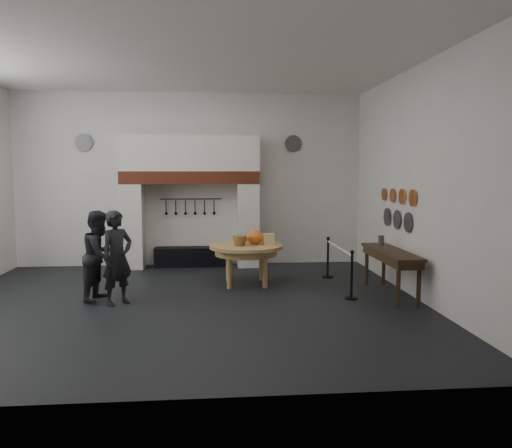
{
  "coord_description": "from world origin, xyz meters",
  "views": [
    {
      "loc": [
        0.56,
        -9.23,
        2.46
      ],
      "look_at": [
        1.48,
        1.3,
        1.35
      ],
      "focal_mm": 35.0,
      "sensor_mm": 36.0,
      "label": 1
    }
  ],
  "objects": [
    {
      "name": "pewter_plate_right",
      "position": [
        4.46,
        1.6,
        1.45
      ],
      "size": [
        0.03,
        0.4,
        0.4
      ],
      "primitive_type": "cylinder",
      "rotation": [
        0.0,
        1.57,
        0.0
      ],
      "color": "#4C4C51",
      "rests_on": "wall_right"
    },
    {
      "name": "cheese_block_big",
      "position": [
        1.78,
        1.45,
        0.99
      ],
      "size": [
        0.22,
        0.22,
        0.24
      ],
      "primitive_type": "cube",
      "color": "#D3BA7E",
      "rests_on": "work_table"
    },
    {
      "name": "side_table",
      "position": [
        4.1,
        0.32,
        0.87
      ],
      "size": [
        0.55,
        2.2,
        0.06
      ],
      "primitive_type": "cube",
      "color": "#3B2815",
      "rests_on": "floor"
    },
    {
      "name": "copper_pan_b",
      "position": [
        4.46,
        0.75,
        1.95
      ],
      "size": [
        0.03,
        0.32,
        0.32
      ],
      "primitive_type": "cylinder",
      "rotation": [
        0.0,
        1.57,
        0.0
      ],
      "color": "#C6662D",
      "rests_on": "wall_right"
    },
    {
      "name": "pewter_jug",
      "position": [
        4.1,
        0.92,
        1.01
      ],
      "size": [
        0.12,
        0.12,
        0.22
      ],
      "primitive_type": "cylinder",
      "color": "#4C4C51",
      "rests_on": "side_table"
    },
    {
      "name": "bread_loaf",
      "position": [
        1.18,
        1.85,
        0.94
      ],
      "size": [
        0.31,
        0.18,
        0.13
      ],
      "primitive_type": "ellipsoid",
      "color": "#A27E39",
      "rests_on": "work_table"
    },
    {
      "name": "barrier_post_far",
      "position": [
        3.23,
        2.05,
        0.45
      ],
      "size": [
        0.05,
        0.05,
        0.9
      ],
      "primitive_type": "cylinder",
      "color": "black",
      "rests_on": "floor"
    },
    {
      "name": "ceiling",
      "position": [
        0.0,
        0.0,
        4.5
      ],
      "size": [
        9.0,
        8.0,
        0.02
      ],
      "primitive_type": "cube",
      "color": "silver",
      "rests_on": "wall_back"
    },
    {
      "name": "cheese_block_small",
      "position": [
        1.76,
        1.75,
        0.97
      ],
      "size": [
        0.18,
        0.18,
        0.2
      ],
      "primitive_type": "cube",
      "color": "#E0CE86",
      "rests_on": "work_table"
    },
    {
      "name": "copper_pan_d",
      "position": [
        4.46,
        1.85,
        1.95
      ],
      "size": [
        0.03,
        0.28,
        0.28
      ],
      "primitive_type": "cylinder",
      "rotation": [
        0.0,
        1.57,
        0.0
      ],
      "color": "#C6662D",
      "rests_on": "wall_right"
    },
    {
      "name": "barrier_rope",
      "position": [
        3.23,
        1.05,
        0.85
      ],
      "size": [
        0.04,
        2.0,
        0.04
      ],
      "primitive_type": "cylinder",
      "rotation": [
        1.57,
        0.0,
        0.0
      ],
      "color": "white",
      "rests_on": "barrier_post_near"
    },
    {
      "name": "wall_front",
      "position": [
        0.0,
        -4.0,
        2.25
      ],
      "size": [
        9.0,
        0.02,
        4.5
      ],
      "primitive_type": "cube",
      "color": "silver",
      "rests_on": "floor"
    },
    {
      "name": "iron_range",
      "position": [
        0.0,
        3.72,
        0.25
      ],
      "size": [
        1.9,
        0.45,
        0.5
      ],
      "primitive_type": "cube",
      "color": "black",
      "rests_on": "floor"
    },
    {
      "name": "pumpkin",
      "position": [
        1.48,
        1.6,
        1.03
      ],
      "size": [
        0.36,
        0.36,
        0.31
      ],
      "primitive_type": "ellipsoid",
      "color": "orange",
      "rests_on": "work_table"
    },
    {
      "name": "work_table",
      "position": [
        1.28,
        1.5,
        0.84
      ],
      "size": [
        1.63,
        1.63,
        0.07
      ],
      "primitive_type": "cylinder",
      "rotation": [
        0.0,
        0.0,
        0.02
      ],
      "color": "tan",
      "rests_on": "floor"
    },
    {
      "name": "copper_pan_a",
      "position": [
        4.46,
        0.2,
        1.95
      ],
      "size": [
        0.03,
        0.34,
        0.34
      ],
      "primitive_type": "cylinder",
      "rotation": [
        0.0,
        1.57,
        0.0
      ],
      "color": "#C6662D",
      "rests_on": "wall_right"
    },
    {
      "name": "visitor_far",
      "position": [
        -1.6,
        0.45,
        0.86
      ],
      "size": [
        0.85,
        0.98,
        1.73
      ],
      "primitive_type": "imported",
      "rotation": [
        0.0,
        0.0,
        1.31
      ],
      "color": "#222227",
      "rests_on": "floor"
    },
    {
      "name": "visitor_near",
      "position": [
        -1.2,
        0.05,
        0.88
      ],
      "size": [
        0.75,
        0.75,
        1.76
      ],
      "primitive_type": "imported",
      "rotation": [
        0.0,
        0.0,
        0.79
      ],
      "color": "black",
      "rests_on": "floor"
    },
    {
      "name": "barrier_post_near",
      "position": [
        3.23,
        0.05,
        0.45
      ],
      "size": [
        0.05,
        0.05,
        0.9
      ],
      "primitive_type": "cylinder",
      "color": "black",
      "rests_on": "floor"
    },
    {
      "name": "wall_right",
      "position": [
        4.5,
        0.0,
        2.25
      ],
      "size": [
        0.02,
        8.0,
        4.5
      ],
      "primitive_type": "cube",
      "color": "silver",
      "rests_on": "floor"
    },
    {
      "name": "chimney_pier_right",
      "position": [
        1.48,
        3.65,
        1.07
      ],
      "size": [
        0.55,
        0.7,
        2.15
      ],
      "primitive_type": "cube",
      "color": "silver",
      "rests_on": "floor"
    },
    {
      "name": "pewter_plate_back_right",
      "position": [
        2.7,
        3.96,
        3.2
      ],
      "size": [
        0.44,
        0.03,
        0.44
      ],
      "primitive_type": "cylinder",
      "rotation": [
        1.57,
        0.0,
        0.0
      ],
      "color": "#4C4C51",
      "rests_on": "wall_back"
    },
    {
      "name": "wall_back",
      "position": [
        0.0,
        4.0,
        2.25
      ],
      "size": [
        9.0,
        0.02,
        4.5
      ],
      "primitive_type": "cube",
      "color": "silver",
      "rests_on": "floor"
    },
    {
      "name": "utensil_rail",
      "position": [
        0.0,
        3.92,
        1.75
      ],
      "size": [
        1.6,
        0.02,
        0.02
      ],
      "primitive_type": "cylinder",
      "rotation": [
        0.0,
        1.57,
        0.0
      ],
      "color": "black",
      "rests_on": "wall_back"
    },
    {
      "name": "chimney_hood",
      "position": [
        0.0,
        3.65,
        2.92
      ],
      "size": [
        3.5,
        0.7,
        0.9
      ],
      "primitive_type": "cube",
      "color": "silver",
      "rests_on": "hearth_brick_band"
    },
    {
      "name": "pewter_plate_back_left",
      "position": [
        -2.7,
        3.96,
        3.2
      ],
      "size": [
        0.44,
        0.03,
        0.44
      ],
      "primitive_type": "cylinder",
      "rotation": [
        1.57,
        0.0,
        0.0
      ],
      "color": "#4C4C51",
      "rests_on": "wall_back"
    },
    {
      "name": "floor",
      "position": [
        0.0,
        0.0,
        0.0
      ],
      "size": [
        9.0,
        8.0,
        0.02
      ],
      "primitive_type": "cube",
      "color": "black",
      "rests_on": "ground"
    },
    {
      "name": "copper_pan_c",
      "position": [
        4.46,
        1.3,
        1.95
      ],
      "size": [
        0.03,
        0.3,
        0.3
      ],
      "primitive_type": "cylinder",
      "rotation": [
        0.0,
        1.57,
        0.0
      ],
      "color": "#C6662D",
      "rests_on": "wall_right"
    },
    {
      "name": "pewter_plate_mid",
      "position": [
        4.46,
        1.0,
        1.45
      ],
      "size": [
        0.03,
        0.4,
        0.4
      ],
      "primitive_type": "cylinder",
      "rotation": [
        0.0,
        1.57,
        0.0
      ],
      "color": "#4C4C51",
      "rests_on": "wall_right"
    },
    {
      "name": "pewter_plate_left",
      "position": [
        4.46,
        0.4,
        1.45
      ],
      "size": [
        0.03,
        0.4,
        0.4
      ],
      "primitive_type": "cylinder",
      "rotation": [
        0.0,
        1.57,
        0.0
      ],
      "color": "#4C4C51",
      "rests_on": "wall_right"
    },
    {
      "name": "hearth_brick_band",
      "position": [
        0.0,
        3.65,
        2.31
      ],
      "size": [
        3.5,
        0.72,
        0.32
      ],
      "primitive_type": "cube",
      "color": "#9E442B",
      "rests_on": "chimney_pier_left"
    },
    {
      "name": "chimney_pier_left",
      "position": [
        -1.48,
        3.65,
        1.07
      ],
      "size": [
        0.55,
        0.7,
        2.15
      ],
      "primitive_type": "cube",
      "color": "silver",
      "rests_on": "floor"
    },
    {
      "name": "wicker_basket",
      "position": [
        1.13,
        1.35,
        0.98
      ],
      "size": [
        0.33,
        0.33,
        0.22
      ],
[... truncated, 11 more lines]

